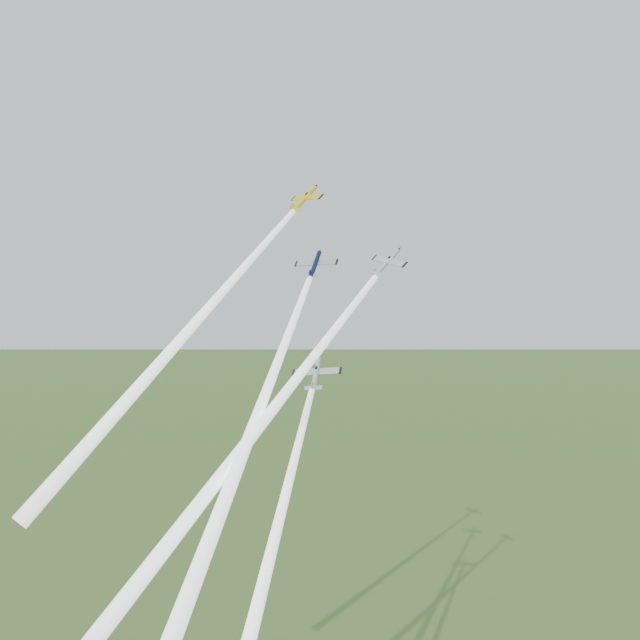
# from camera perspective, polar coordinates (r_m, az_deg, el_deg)

# --- Properties ---
(plane_yellow) EXTENTS (9.68, 8.75, 6.40)m
(plane_yellow) POSITION_cam_1_polar(r_m,az_deg,el_deg) (136.20, -1.11, 8.62)
(plane_yellow) COLOR yellow
(smoke_trail_yellow) EXTENTS (19.68, 45.58, 45.31)m
(smoke_trail_yellow) POSITION_cam_1_polar(r_m,az_deg,el_deg) (122.18, -10.53, -2.11)
(smoke_trail_yellow) COLOR white
(plane_navy) EXTENTS (8.35, 7.12, 6.12)m
(plane_navy) POSITION_cam_1_polar(r_m,az_deg,el_deg) (128.82, -0.34, 3.99)
(plane_navy) COLOR #0B1434
(smoke_trail_navy) EXTENTS (9.99, 49.56, 47.02)m
(smoke_trail_navy) POSITION_cam_1_polar(r_m,az_deg,el_deg) (107.35, -5.47, -9.30)
(smoke_trail_navy) COLOR white
(plane_silver_right) EXTENTS (9.13, 7.64, 6.65)m
(plane_silver_right) POSITION_cam_1_polar(r_m,az_deg,el_deg) (121.88, 4.78, 4.11)
(plane_silver_right) COLOR silver
(smoke_trail_silver_right) EXTENTS (20.35, 46.95, 46.73)m
(smoke_trail_silver_right) POSITION_cam_1_polar(r_m,az_deg,el_deg) (108.00, -5.48, -9.01)
(smoke_trail_silver_right) COLOR white
(plane_silver_low) EXTENTS (9.64, 8.24, 6.92)m
(plane_silver_low) POSITION_cam_1_polar(r_m,az_deg,el_deg) (124.23, -0.29, -3.84)
(plane_silver_low) COLOR #A9B0B7
(smoke_trail_silver_low) EXTENTS (14.12, 46.81, 45.04)m
(smoke_trail_silver_low) POSITION_cam_1_polar(r_m,az_deg,el_deg) (106.76, -4.11, -18.35)
(smoke_trail_silver_low) COLOR white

